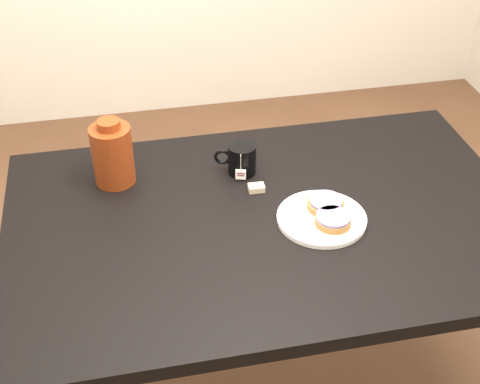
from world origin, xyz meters
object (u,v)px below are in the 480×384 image
at_px(plate, 322,218).
at_px(teabag_pouch, 256,188).
at_px(bagel_package, 113,154).
at_px(bagel_back, 326,204).
at_px(bagel_front, 333,220).
at_px(mug, 241,159).
at_px(table, 267,240).

distance_m(plate, teabag_pouch, 0.22).
xyz_separation_m(plate, bagel_package, (-0.53, 0.30, 0.08)).
relative_size(bagel_back, bagel_front, 1.23).
bearing_deg(plate, mug, 121.56).
distance_m(table, bagel_front, 0.21).
height_order(table, bagel_package, bagel_package).
distance_m(mug, bagel_package, 0.37).
height_order(table, mug, mug).
bearing_deg(bagel_front, bagel_package, 148.58).
relative_size(plate, mug, 1.82).
xyz_separation_m(bagel_back, teabag_pouch, (-0.16, 0.13, -0.02)).
distance_m(plate, bagel_back, 0.05).
xyz_separation_m(bagel_front, teabag_pouch, (-0.16, 0.20, -0.02)).
relative_size(bagel_front, mug, 0.86).
relative_size(table, bagel_front, 12.37).
xyz_separation_m(plate, bagel_back, (0.02, 0.04, 0.02)).
bearing_deg(mug, table, -66.71).
bearing_deg(mug, bagel_back, -34.88).
distance_m(mug, teabag_pouch, 0.11).
relative_size(plate, teabag_pouch, 5.31).
bearing_deg(teabag_pouch, mug, 103.25).
bearing_deg(bagel_back, teabag_pouch, 140.91).
bearing_deg(bagel_package, mug, -5.09).
bearing_deg(table, bagel_front, -27.73).
distance_m(bagel_back, teabag_pouch, 0.21).
height_order(table, plate, plate).
relative_size(teabag_pouch, bagel_package, 0.23).
distance_m(bagel_front, teabag_pouch, 0.26).
bearing_deg(bagel_back, mug, 128.78).
bearing_deg(bagel_front, bagel_back, 87.93).
bearing_deg(bagel_front, teabag_pouch, 128.16).
height_order(bagel_front, teabag_pouch, bagel_front).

